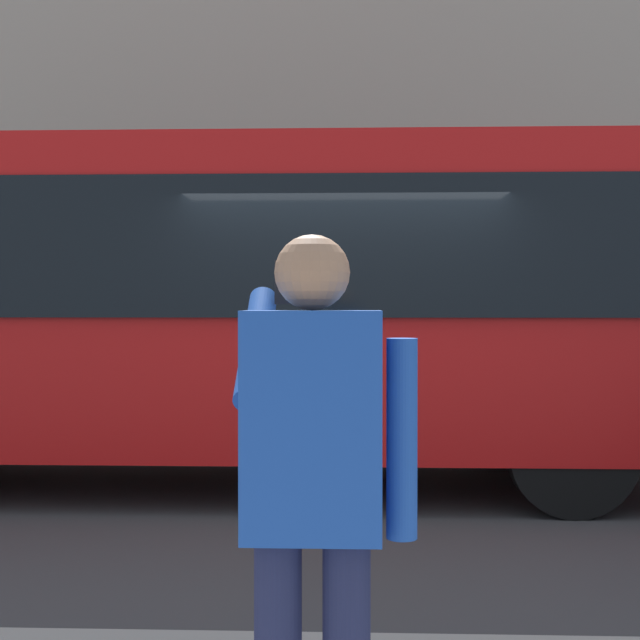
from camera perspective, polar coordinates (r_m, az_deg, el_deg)
ground_plane at (r=7.67m, az=1.67°, el=-11.43°), size 60.00×60.00×0.00m
building_facade_far at (r=14.93m, az=2.01°, el=17.88°), size 28.00×1.55×12.00m
red_bus at (r=8.07m, az=-7.24°, el=1.23°), size 9.05×2.54×3.08m
pedestrian_photographer at (r=2.60m, az=-0.42°, el=-10.23°), size 0.53×0.52×1.70m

